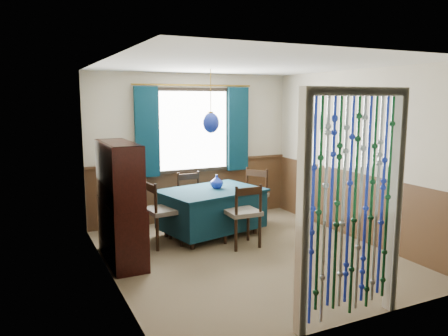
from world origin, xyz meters
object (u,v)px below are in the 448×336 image
dining_table (211,209)px  chair_far (192,198)px  bowl_shelf (128,181)px  chair_right (252,196)px  pendant_lamp (211,123)px  chair_near (243,213)px  vase_sideboard (119,190)px  chair_left (162,211)px  vase_table (217,182)px  sideboard (121,219)px

dining_table → chair_far: size_ratio=1.91×
dining_table → bowl_shelf: 1.72m
dining_table → chair_right: bearing=3.1°
chair_right → pendant_lamp: (-0.84, -0.23, 1.23)m
chair_near → vase_sideboard: (-1.62, 0.51, 0.39)m
chair_left → vase_table: bearing=96.0°
dining_table → chair_left: size_ratio=1.77×
dining_table → sideboard: 1.56m
chair_left → pendant_lamp: size_ratio=1.02×
chair_right → vase_table: bearing=73.7°
dining_table → chair_right: size_ratio=1.79×
vase_table → chair_left: bearing=-168.5°
sideboard → vase_sideboard: size_ratio=7.34×
dining_table → pendant_lamp: 1.31m
chair_far → vase_table: vase_table is taller
chair_near → chair_right: 1.11m
sideboard → chair_far: bearing=38.0°
sideboard → vase_sideboard: sideboard is taller
dining_table → vase_sideboard: size_ratio=7.96×
vase_sideboard → chair_right: bearing=10.1°
chair_right → chair_near: bearing=115.3°
dining_table → chair_left: (-0.83, -0.13, 0.08)m
sideboard → pendant_lamp: (1.48, 0.48, 1.18)m
chair_near → vase_table: size_ratio=4.81×
chair_left → vase_sideboard: bearing=-91.4°
chair_far → bowl_shelf: size_ratio=3.83×
sideboard → pendant_lamp: 1.95m
chair_near → pendant_lamp: pendant_lamp is taller
chair_right → bowl_shelf: bearing=82.9°
sideboard → vase_table: size_ratio=8.11×
dining_table → vase_sideboard: vase_sideboard is taller
chair_far → dining_table: bearing=97.9°
chair_right → sideboard: size_ratio=0.61×
dining_table → chair_right: 0.87m
chair_left → vase_sideboard: (-0.59, -0.04, 0.37)m
bowl_shelf → chair_far: bearing=44.3°
pendant_lamp → chair_near: bearing=-74.0°
chair_left → chair_right: chair_left is taller
chair_right → chair_left: bearing=72.8°
chair_far → chair_near: bearing=102.5°
chair_left → bowl_shelf: bearing=-51.8°
dining_table → chair_far: 0.62m
sideboard → pendant_lamp: size_ratio=1.66×
dining_table → bowl_shelf: size_ratio=7.30×
chair_near → bowl_shelf: size_ratio=3.99×
dining_table → vase_table: size_ratio=8.80×
chair_right → vase_table: (-0.71, -0.17, 0.31)m
chair_near → sideboard: 1.69m
dining_table → pendant_lamp: (-0.00, -0.00, 1.31)m
chair_left → vase_table: size_ratio=4.98×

